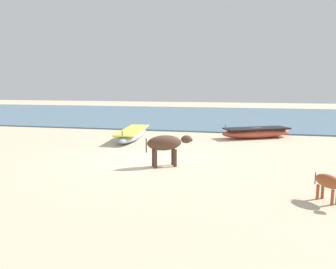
{
  "coord_description": "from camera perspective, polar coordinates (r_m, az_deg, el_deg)",
  "views": [
    {
      "loc": [
        3.12,
        -11.1,
        2.63
      ],
      "look_at": [
        0.11,
        2.15,
        0.6
      ],
      "focal_mm": 35.51,
      "sensor_mm": 36.0,
      "label": 1
    }
  ],
  "objects": [
    {
      "name": "ground",
      "position": [
        11.82,
        -2.82,
        -4.36
      ],
      "size": [
        80.0,
        80.0,
        0.0
      ],
      "primitive_type": "plane",
      "color": "beige"
    },
    {
      "name": "sea_water",
      "position": [
        28.6,
        6.51,
        3.25
      ],
      "size": [
        60.0,
        20.0,
        0.08
      ],
      "primitive_type": "cube",
      "color": "slate",
      "rests_on": "ground"
    },
    {
      "name": "fishing_boat_1",
      "position": [
        17.15,
        14.95,
        0.35
      ],
      "size": [
        3.77,
        2.7,
        0.72
      ],
      "rotation": [
        0.0,
        0.0,
        3.64
      ],
      "color": "#B74733",
      "rests_on": "ground"
    },
    {
      "name": "fishing_boat_3",
      "position": [
        16.37,
        -6.06,
        0.14
      ],
      "size": [
        1.5,
        4.66,
        0.68
      ],
      "rotation": [
        0.0,
        0.0,
        4.83
      ],
      "color": "#8CA5B7",
      "rests_on": "ground"
    },
    {
      "name": "cow_adult_dark",
      "position": [
        10.73,
        -0.34,
        -1.65
      ],
      "size": [
        1.48,
        1.03,
        1.03
      ],
      "rotation": [
        0.0,
        0.0,
        0.51
      ],
      "color": "#4C3323",
      "rests_on": "ground"
    },
    {
      "name": "calf_near_rust",
      "position": [
        8.36,
        25.98,
        -7.45
      ],
      "size": [
        0.71,
        0.88,
        0.63
      ],
      "rotation": [
        0.0,
        0.0,
        5.33
      ],
      "color": "#9E4C28",
      "rests_on": "ground"
    }
  ]
}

